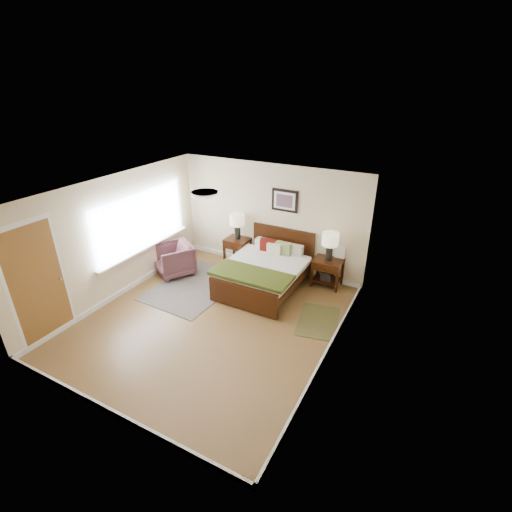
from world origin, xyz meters
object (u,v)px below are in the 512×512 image
Objects in this scene: bed at (265,268)px; nightstand_right at (327,270)px; lamp_right at (330,242)px; rug_persian at (195,286)px; nightstand_left at (237,244)px; armchair at (174,259)px; lamp_left at (237,222)px.

bed reaches higher than nightstand_right.
lamp_right is 3.08m from rug_persian.
bed is at bearing -147.86° from nightstand_right.
nightstand_left is 0.83× the size of armchair.
nightstand_left is at bearing -179.75° from nightstand_right.
armchair is 0.90m from rug_persian.
nightstand_left is 1.06× the size of nightstand_right.
bed is at bearing 42.50° from armchair.
lamp_left is at bearing 179.68° from nightstand_right.
lamp_left is (-2.26, 0.01, 0.72)m from nightstand_right.
nightstand_left is 0.31× the size of rug_persian.
armchair is at bearing -169.52° from bed.
bed reaches higher than armchair.
lamp_left is (0.00, 0.02, 0.56)m from nightstand_left.
nightstand_left is (-1.11, 0.72, 0.05)m from bed.
nightstand_right is 2.92m from rug_persian.
bed is 2.96× the size of nightstand_left.
lamp_right reaches higher than bed.
lamp_left is at bearing 79.51° from armchair.
lamp_right is (0.00, 0.01, 0.68)m from nightstand_right.
lamp_left is (-1.11, 0.74, 0.61)m from bed.
nightstand_left reaches higher than rug_persian.
lamp_right reaches higher than nightstand_left.
armchair is (-1.04, -1.11, -0.17)m from nightstand_left.
armchair is at bearing -133.08° from nightstand_left.
rug_persian is (-0.27, -1.41, -1.09)m from lamp_left.
nightstand_right reaches higher than rug_persian.
rug_persian is at bearing -100.72° from lamp_left.
bed is at bearing 28.48° from rug_persian.
lamp_right is 3.56m from armchair.
nightstand_left reaches higher than nightstand_right.
bed is 3.23× the size of lamp_left.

